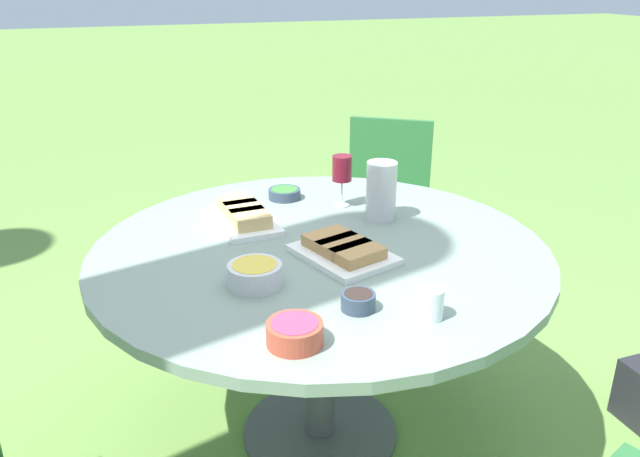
{
  "coord_description": "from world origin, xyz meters",
  "views": [
    {
      "loc": [
        -1.76,
        0.64,
        1.6
      ],
      "look_at": [
        0.0,
        0.0,
        0.83
      ],
      "focal_mm": 35.0,
      "sensor_mm": 36.0,
      "label": 1
    }
  ],
  "objects": [
    {
      "name": "ground_plane",
      "position": [
        0.0,
        0.0,
        0.0
      ],
      "size": [
        40.0,
        40.0,
        0.0
      ],
      "primitive_type": "plane",
      "color": "#668E42"
    },
    {
      "name": "dining_table",
      "position": [
        0.0,
        0.0,
        0.67
      ],
      "size": [
        1.5,
        1.5,
        0.77
      ],
      "color": "#4C4C51",
      "rests_on": "ground_plane"
    },
    {
      "name": "chair_near_right",
      "position": [
        1.06,
        -0.76,
        0.52
      ],
      "size": [
        0.6,
        0.6,
        0.89
      ],
      "color": "#2D6B38",
      "rests_on": "ground_plane"
    },
    {
      "name": "water_pitcher",
      "position": [
        0.15,
        -0.29,
        0.88
      ],
      "size": [
        0.12,
        0.11,
        0.21
      ],
      "color": "silver",
      "rests_on": "dining_table"
    },
    {
      "name": "wine_glass",
      "position": [
        0.32,
        -0.21,
        0.91
      ],
      "size": [
        0.07,
        0.07,
        0.2
      ],
      "color": "silver",
      "rests_on": "dining_table"
    },
    {
      "name": "platter_bread_main",
      "position": [
        0.28,
        0.19,
        0.8
      ],
      "size": [
        0.37,
        0.21,
        0.07
      ],
      "color": "white",
      "rests_on": "dining_table"
    },
    {
      "name": "platter_charcuterie",
      "position": [
        -0.11,
        -0.04,
        0.8
      ],
      "size": [
        0.36,
        0.31,
        0.06
      ],
      "color": "white",
      "rests_on": "dining_table"
    },
    {
      "name": "bowl_fries",
      "position": [
        -0.2,
        0.27,
        0.81
      ],
      "size": [
        0.16,
        0.16,
        0.07
      ],
      "color": "silver",
      "rests_on": "dining_table"
    },
    {
      "name": "bowl_salad",
      "position": [
        0.48,
        -0.03,
        0.79
      ],
      "size": [
        0.13,
        0.13,
        0.04
      ],
      "color": "#334256",
      "rests_on": "dining_table"
    },
    {
      "name": "bowl_olives",
      "position": [
        -0.43,
        0.05,
        0.8
      ],
      "size": [
        0.09,
        0.09,
        0.05
      ],
      "color": "#334256",
      "rests_on": "dining_table"
    },
    {
      "name": "bowl_dip_red",
      "position": [
        -0.53,
        0.26,
        0.8
      ],
      "size": [
        0.14,
        0.14,
        0.06
      ],
      "color": "#B74733",
      "rests_on": "dining_table"
    },
    {
      "name": "cup_water_near",
      "position": [
        -0.53,
        -0.11,
        0.81
      ],
      "size": [
        0.07,
        0.07,
        0.08
      ],
      "color": "silver",
      "rests_on": "dining_table"
    }
  ]
}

